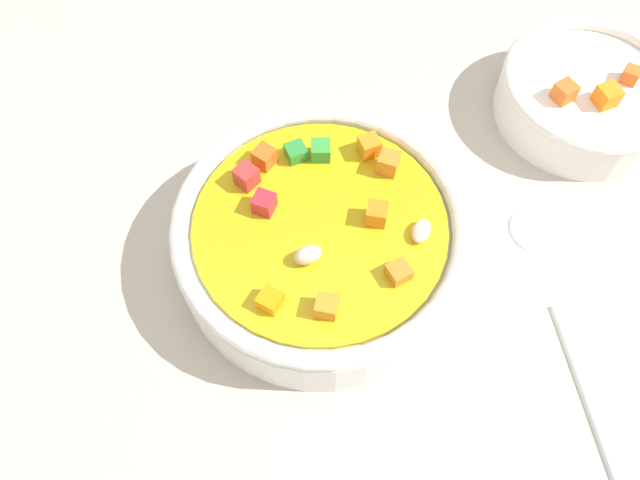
# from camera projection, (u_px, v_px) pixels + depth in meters

# --- Properties ---
(ground_plane) EXTENTS (1.40, 1.40, 0.02)m
(ground_plane) POSITION_uv_depth(u_px,v_px,m) (320.00, 264.00, 0.44)
(ground_plane) COLOR #BAB2A0
(soup_bowl_main) EXTENTS (0.19, 0.19, 0.06)m
(soup_bowl_main) POSITION_uv_depth(u_px,v_px,m) (320.00, 238.00, 0.41)
(soup_bowl_main) COLOR white
(soup_bowl_main) RESTS_ON ground_plane
(spoon) EXTENTS (0.19, 0.04, 0.01)m
(spoon) POSITION_uv_depth(u_px,v_px,m) (549.00, 287.00, 0.42)
(spoon) COLOR silver
(spoon) RESTS_ON ground_plane
(side_bowl_small) EXTENTS (0.14, 0.14, 0.05)m
(side_bowl_small) POSITION_uv_depth(u_px,v_px,m) (587.00, 95.00, 0.48)
(side_bowl_small) COLOR white
(side_bowl_small) RESTS_ON ground_plane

